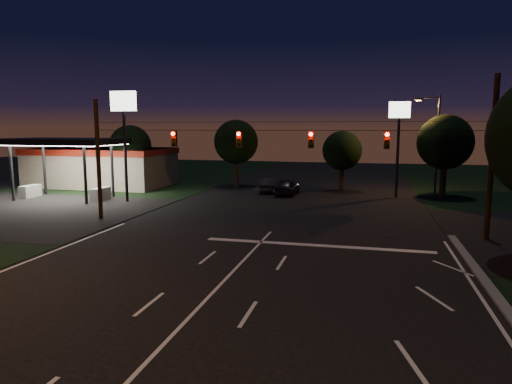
% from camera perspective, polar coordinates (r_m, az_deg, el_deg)
% --- Properties ---
extents(ground, '(140.00, 140.00, 0.00)m').
position_cam_1_polar(ground, '(14.57, -10.29, -17.09)').
color(ground, black).
rests_on(ground, ground).
extents(cross_street_left, '(20.00, 16.00, 0.02)m').
position_cam_1_polar(cross_street_left, '(38.38, -28.09, -2.14)').
color(cross_street_left, black).
rests_on(cross_street_left, ground).
extents(stop_bar, '(12.00, 0.50, 0.01)m').
position_cam_1_polar(stop_bar, '(24.42, 7.54, -6.62)').
color(stop_bar, silver).
rests_on(stop_bar, ground).
extents(utility_pole_right, '(0.30, 0.30, 9.00)m').
position_cam_1_polar(utility_pole_right, '(28.43, 26.79, -5.34)').
color(utility_pole_right, black).
rests_on(utility_pole_right, ground).
extents(utility_pole_left, '(0.28, 0.28, 8.00)m').
position_cam_1_polar(utility_pole_left, '(32.77, -18.79, -3.22)').
color(utility_pole_left, black).
rests_on(utility_pole_left, ground).
extents(signal_span, '(24.00, 0.40, 1.56)m').
position_cam_1_polar(signal_span, '(27.53, 2.31, 6.68)').
color(signal_span, black).
rests_on(signal_span, ground).
extents(gas_station, '(14.20, 16.10, 5.25)m').
position_cam_1_polar(gas_station, '(50.60, -18.96, 3.34)').
color(gas_station, gray).
rests_on(gas_station, ground).
extents(pole_sign_left_near, '(2.20, 0.30, 9.10)m').
position_cam_1_polar(pole_sign_left_near, '(39.21, -16.18, 8.93)').
color(pole_sign_left_near, black).
rests_on(pole_sign_left_near, ground).
extents(pole_sign_right, '(1.80, 0.30, 8.40)m').
position_cam_1_polar(pole_sign_right, '(42.07, 17.42, 7.79)').
color(pole_sign_right, black).
rests_on(pole_sign_right, ground).
extents(street_light_right_far, '(2.20, 0.35, 9.00)m').
position_cam_1_polar(street_light_right_far, '(44.37, 21.42, 6.32)').
color(street_light_right_far, black).
rests_on(street_light_right_far, ground).
extents(tree_far_a, '(4.20, 4.20, 6.42)m').
position_cam_1_polar(tree_far_a, '(48.27, -15.35, 5.51)').
color(tree_far_a, black).
rests_on(tree_far_a, ground).
extents(tree_far_b, '(4.60, 4.60, 6.98)m').
position_cam_1_polar(tree_far_b, '(48.08, -2.45, 6.20)').
color(tree_far_b, black).
rests_on(tree_far_b, ground).
extents(tree_far_c, '(3.80, 3.80, 5.86)m').
position_cam_1_polar(tree_far_c, '(45.22, 10.73, 5.05)').
color(tree_far_c, black).
rests_on(tree_far_c, ground).
extents(tree_far_d, '(4.80, 4.80, 7.30)m').
position_cam_1_polar(tree_far_d, '(43.63, 22.56, 5.69)').
color(tree_far_d, black).
rests_on(tree_far_d, ground).
extents(car_oncoming_a, '(1.97, 4.51, 1.51)m').
position_cam_1_polar(car_oncoming_a, '(42.15, 3.88, 0.67)').
color(car_oncoming_a, black).
rests_on(car_oncoming_a, ground).
extents(car_oncoming_b, '(2.26, 4.23, 1.33)m').
position_cam_1_polar(car_oncoming_b, '(43.81, 1.38, 0.84)').
color(car_oncoming_b, black).
rests_on(car_oncoming_b, ground).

